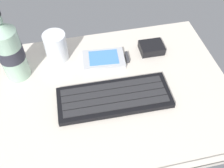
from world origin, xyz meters
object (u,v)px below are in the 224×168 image
keyboard (113,98)px  handheld_device (106,59)px  juice_cup (56,48)px  charger_block (151,48)px  water_bottle (10,50)px

keyboard → handheld_device: keyboard is taller
juice_cup → charger_block: size_ratio=1.21×
keyboard → charger_block: charger_block is taller
keyboard → water_bottle: size_ratio=1.41×
juice_cup → water_bottle: size_ratio=0.41×
water_bottle → keyboard: bearing=-31.0°
handheld_device → charger_block: charger_block is taller
juice_cup → water_bottle: (-11.24, -4.30, 5.10)cm
charger_block → handheld_device: bearing=-174.9°
keyboard → juice_cup: size_ratio=3.44×
juice_cup → charger_block: 28.13cm
handheld_device → charger_block: size_ratio=1.89×
charger_block → keyboard: bearing=-134.7°
keyboard → water_bottle: bearing=149.0°
juice_cup → water_bottle: water_bottle is taller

